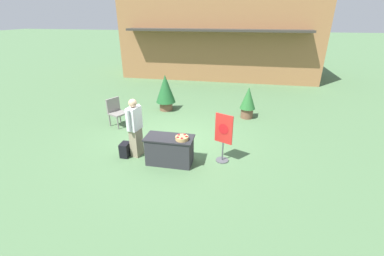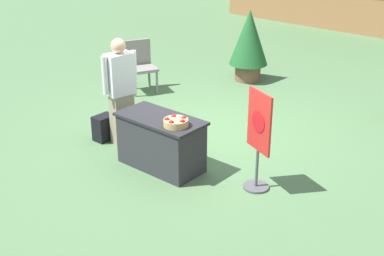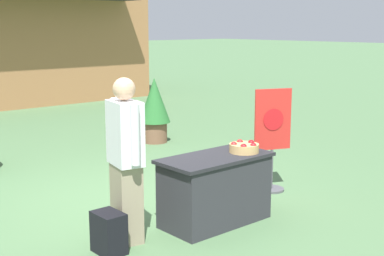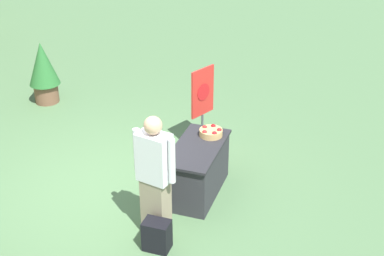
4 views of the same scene
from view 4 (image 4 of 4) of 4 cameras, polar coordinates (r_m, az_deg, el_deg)
The scene contains 7 objects.
ground_plane at distance 8.32m, azimuth -8.24°, elevation -6.03°, with size 120.00×120.00×0.00m, color #4C7047.
display_table at distance 7.86m, azimuth 0.58°, elevation -4.46°, with size 1.31×0.65×0.79m.
apple_basket at distance 7.92m, azimuth 2.04°, elevation -0.44°, with size 0.34×0.34×0.13m.
person_visitor at distance 6.82m, azimuth -3.98°, elevation -5.16°, with size 0.34×0.60×1.73m.
backpack at distance 6.95m, azimuth -3.77°, elevation -11.35°, with size 0.24×0.34×0.42m.
poster_board at distance 8.99m, azimuth 1.13°, elevation 2.48°, with size 0.49×0.36×1.41m.
potted_plant_far_left at distance 11.03m, azimuth -15.57°, elevation 5.97°, with size 0.61×0.61×1.25m.
Camera 4 is at (-6.10, -3.34, 4.58)m, focal length 50.00 mm.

